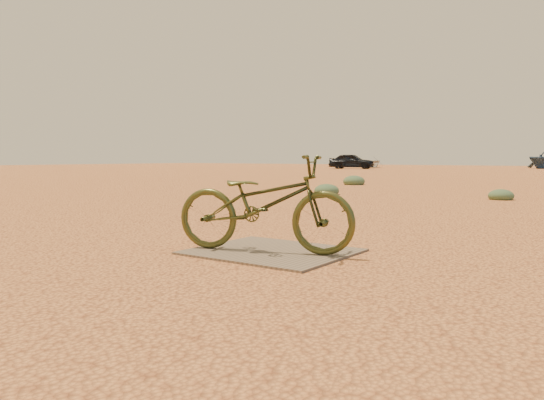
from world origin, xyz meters
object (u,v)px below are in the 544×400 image
Objects in this scene: car at (352,161)px; boat_near_left at (367,162)px; plywood_board at (272,252)px; bicycle at (264,203)px.

boat_near_left is at bearing 0.31° from car.
car is 6.89m from boat_near_left.
plywood_board is 0.31× the size of boat_near_left.
plywood_board is at bearing -98.40° from boat_near_left.
plywood_board is 0.83× the size of bicycle.
boat_near_left is at bearing 113.84° from plywood_board.
bicycle reaches higher than plywood_board.
boat_near_left is (-1.71, 6.67, -0.12)m from car.
bicycle is 0.49× the size of car.
car is (-16.93, 35.51, 0.62)m from plywood_board.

